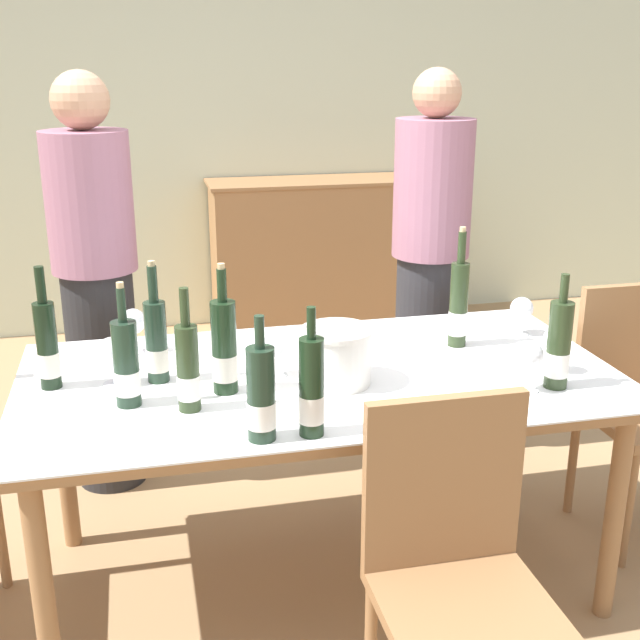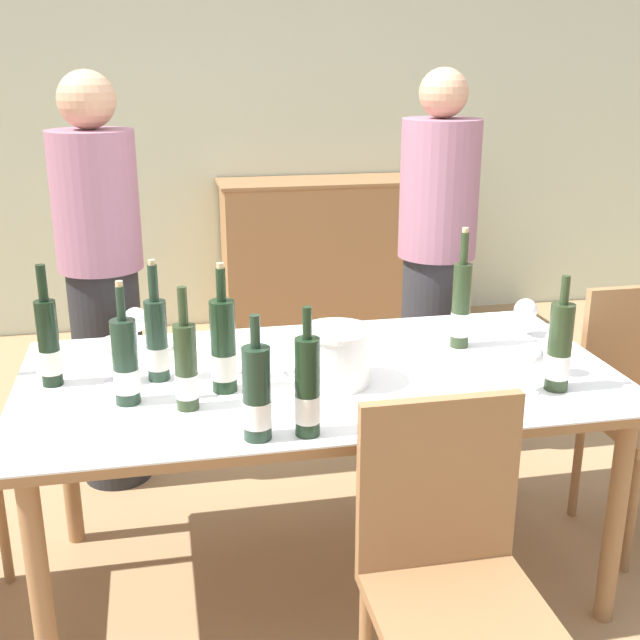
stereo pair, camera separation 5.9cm
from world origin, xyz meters
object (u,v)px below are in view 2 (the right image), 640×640
Objects in this scene: ice_bucket at (336,354)px; wine_bottle_5 at (126,364)px; wine_bottle_6 at (461,307)px; chair_near_front at (449,562)px; wine_glass_0 at (530,358)px; wine_glass_2 at (557,343)px; wine_bottle_7 at (559,350)px; wine_bottle_4 at (223,348)px; sideboard_cabinet at (338,255)px; wine_glass_5 at (277,345)px; person_guest_left at (435,269)px; wine_glass_3 at (112,350)px; wine_bottle_2 at (49,344)px; wine_bottle_0 at (186,368)px; dining_table at (320,393)px; wine_bottle_8 at (307,390)px; wine_glass_4 at (526,311)px; person_host at (103,287)px; wine_bottle_3 at (257,396)px; wine_bottle_1 at (157,340)px; wine_glass_1 at (136,321)px.

wine_bottle_5 is at bearing -177.85° from ice_bucket.
chair_near_front is at bearing -111.58° from wine_bottle_6.
wine_glass_2 is (0.15, 0.12, -0.01)m from wine_glass_0.
wine_bottle_4 is at bearing 168.98° from wine_bottle_7.
wine_glass_5 is at bearing -106.82° from sideboard_cabinet.
person_guest_left is at bearing 43.20° from wine_bottle_4.
wine_bottle_4 is 0.86m from wine_bottle_6.
wine_glass_5 is 0.09× the size of person_guest_left.
wine_glass_2 is 0.98× the size of wine_glass_3.
wine_bottle_5 is at bearing -38.97° from wine_bottle_2.
ice_bucket is at bearing 12.06° from wine_bottle_0.
ice_bucket is 0.63× the size of wine_bottle_7.
wine_glass_3 is (-0.64, 0.06, 0.17)m from dining_table.
wine_bottle_0 is 2.36× the size of wine_glass_3.
person_guest_left is at bearing 92.31° from wine_glass_2.
wine_bottle_4 is 0.39m from wine_bottle_8.
ice_bucket is (-0.62, -2.71, 0.36)m from sideboard_cabinet.
sideboard_cabinet is at bearing 90.92° from person_guest_left.
chair_near_front reaches higher than wine_glass_3.
wine_glass_4 is (0.27, 0.06, -0.05)m from wine_bottle_6.
ice_bucket is 0.68m from wine_glass_3.
wine_glass_5 is at bearing 168.85° from wine_glass_2.
wine_bottle_2 is 0.23× the size of person_host.
person_guest_left reaches higher than wine_bottle_5.
wine_bottle_7 is at bearing 10.64° from wine_bottle_8.
wine_glass_4 is at bearing 11.85° from wine_glass_5.
ice_bucket is 0.43m from wine_bottle_3.
sideboard_cabinet is 1.64× the size of chair_near_front.
wine_bottle_6 is at bearing 5.17° from wine_bottle_1.
wine_bottle_5 is 0.44m from wine_glass_1.
wine_bottle_2 is at bearing -176.98° from wine_bottle_6.
wine_bottle_1 is 0.19m from wine_bottle_5.
wine_glass_5 is (-0.66, -0.14, -0.04)m from wine_bottle_6.
wine_bottle_5 is 0.22× the size of person_guest_left.
wine_bottle_3 is at bearing -171.10° from wine_bottle_7.
person_host is (-0.74, 0.94, -0.01)m from ice_bucket.
wine_glass_2 is at bearing 14.55° from wine_bottle_3.
dining_table is 0.76m from wine_glass_2.
dining_table is at bearing -50.64° from person_host.
wine_bottle_7 is 0.21× the size of person_guest_left.
wine_bottle_5 is 1.15m from wine_bottle_6.
wine_bottle_1 is 0.14m from wine_glass_3.
wine_bottle_6 is (1.12, 0.26, 0.02)m from wine_bottle_5.
sideboard_cabinet is at bearing 75.71° from wine_bottle_8.
wine_bottle_4 is at bearing -165.69° from wine_glass_4.
wine_bottle_3 is at bearing -40.59° from wine_bottle_2.
chair_near_front is at bearing -38.50° from wine_bottle_5.
wine_bottle_3 is 0.60m from wine_glass_3.
wine_bottle_8 is at bearing -122.25° from person_guest_left.
chair_near_front is (0.77, -0.61, -0.35)m from wine_bottle_5.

